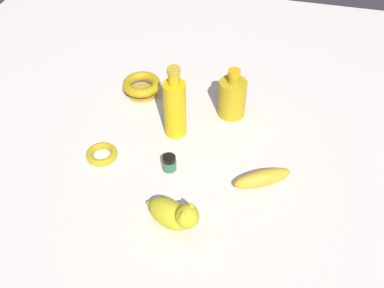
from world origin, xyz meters
TOP-DOWN VIEW (x-y plane):
  - ground at (0.00, 0.00)m, footprint 2.00×2.00m
  - cat_figurine at (0.23, 0.02)m, footprint 0.11×0.15m
  - nail_polish_jar at (0.06, -0.05)m, footprint 0.04×0.04m
  - bowl at (-0.23, -0.22)m, footprint 0.12×0.12m
  - bottle_short at (-0.21, 0.07)m, footprint 0.08×0.08m
  - bottle_tall at (-0.09, -0.07)m, footprint 0.06×0.06m
  - banana at (0.05, 0.20)m, footprint 0.12×0.16m
  - bangle at (0.06, -0.24)m, footprint 0.09×0.09m

SIDE VIEW (x-z plane):
  - ground at x=0.00m, z-range 0.00..0.00m
  - bangle at x=0.06m, z-range 0.00..0.02m
  - banana at x=0.05m, z-range 0.00..0.04m
  - nail_polish_jar at x=0.06m, z-range 0.00..0.04m
  - bowl at x=-0.23m, z-range 0.01..0.06m
  - cat_figurine at x=0.23m, z-range -0.01..0.09m
  - bottle_short at x=-0.21m, z-range -0.02..0.14m
  - bottle_tall at x=-0.09m, z-range -0.02..0.21m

